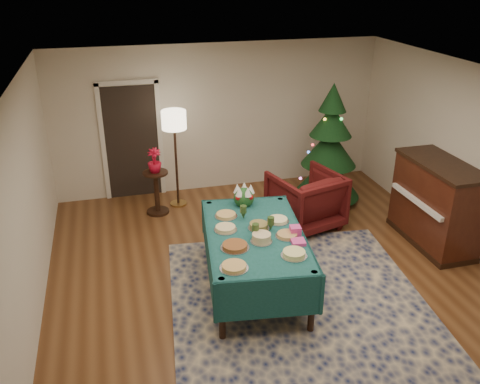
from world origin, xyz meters
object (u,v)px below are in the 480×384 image
object	(u,v)px
armchair	(306,197)
piano	(436,204)
side_table	(157,193)
christmas_tree	(329,150)
gift_box	(295,230)
buffet_table	(255,244)
potted_plant	(155,166)
floor_lamp	(174,126)

from	to	relation	value
armchair	piano	distance (m)	1.96
side_table	armchair	bearing A→B (deg)	-25.52
side_table	christmas_tree	distance (m)	3.08
gift_box	piano	size ratio (longest dim) A/B	0.09
buffet_table	piano	size ratio (longest dim) A/B	1.50
side_table	piano	bearing A→B (deg)	-27.80
potted_plant	armchair	bearing A→B (deg)	-25.52
armchair	christmas_tree	size ratio (longest dim) A/B	0.48
potted_plant	christmas_tree	size ratio (longest dim) A/B	0.19
floor_lamp	potted_plant	distance (m)	0.74
side_table	potted_plant	size ratio (longest dim) A/B	1.86
buffet_table	piano	distance (m)	3.01
armchair	gift_box	bearing A→B (deg)	48.21
potted_plant	piano	xyz separation A→B (m)	(3.96, -2.09, -0.23)
buffet_table	side_table	xyz separation A→B (m)	(-0.99, 2.55, -0.29)
armchair	side_table	xyz separation A→B (m)	(-2.28, 1.09, -0.14)
side_table	piano	xyz separation A→B (m)	(3.96, -2.09, 0.27)
potted_plant	piano	distance (m)	4.48
armchair	christmas_tree	world-z (taller)	christmas_tree
buffet_table	gift_box	distance (m)	0.55
armchair	piano	xyz separation A→B (m)	(1.68, -1.00, 0.13)
gift_box	potted_plant	distance (m)	3.09
piano	potted_plant	bearing A→B (deg)	152.20
piano	side_table	bearing A→B (deg)	152.20
christmas_tree	floor_lamp	bearing A→B (deg)	168.98
christmas_tree	piano	bearing A→B (deg)	-62.32
christmas_tree	armchair	bearing A→B (deg)	-132.12
armchair	piano	world-z (taller)	piano
gift_box	armchair	size ratio (longest dim) A/B	0.13
floor_lamp	armchair	bearing A→B (deg)	-34.99
floor_lamp	buffet_table	bearing A→B (deg)	-77.87
buffet_table	side_table	distance (m)	2.75
gift_box	christmas_tree	size ratio (longest dim) A/B	0.06
potted_plant	gift_box	bearing A→B (deg)	-61.62
armchair	christmas_tree	bearing A→B (deg)	-147.51
piano	buffet_table	bearing A→B (deg)	-171.10
armchair	christmas_tree	xyz separation A→B (m)	(0.73, 0.81, 0.45)
gift_box	armchair	distance (m)	1.86
gift_box	floor_lamp	distance (m)	3.19
armchair	side_table	distance (m)	2.53
gift_box	christmas_tree	world-z (taller)	christmas_tree
gift_box	buffet_table	bearing A→B (deg)	161.16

